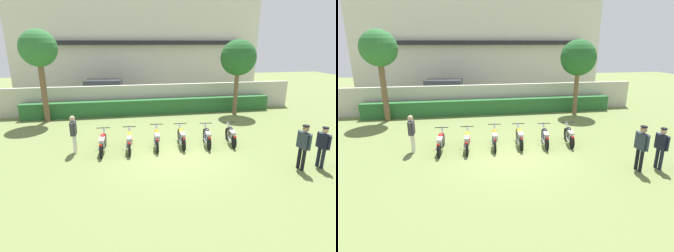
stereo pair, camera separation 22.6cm
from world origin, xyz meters
TOP-DOWN VIEW (x-y plane):
  - ground at (0.00, 0.00)m, footprint 60.00×60.00m
  - building at (0.00, 16.88)m, footprint 21.54×6.50m
  - compound_wall at (0.00, 7.87)m, footprint 20.46×0.30m
  - hedge_row at (0.00, 7.17)m, footprint 16.37×0.70m
  - parked_car at (-3.11, 10.89)m, footprint 4.70×2.53m
  - tree_near_inspector at (-6.50, 6.52)m, footprint 2.10×2.10m
  - tree_far_side at (5.50, 6.28)m, footprint 2.28×2.28m
  - motorcycle_in_row_0 at (-2.96, 0.98)m, footprint 0.60×1.95m
  - motorcycle_in_row_1 at (-1.81, 0.95)m, footprint 0.60×1.92m
  - motorcycle_in_row_2 at (-0.56, 1.07)m, footprint 0.60×1.90m
  - motorcycle_in_row_3 at (0.58, 1.04)m, footprint 0.60×1.84m
  - motorcycle_in_row_4 at (1.77, 0.91)m, footprint 0.60×1.81m
  - motorcycle_in_row_5 at (2.96, 0.93)m, footprint 0.60×1.79m
  - inspector_person at (-4.15, 1.07)m, footprint 0.22×0.67m
  - officer_0 at (4.45, -2.17)m, footprint 0.25×0.69m
  - officer_1 at (5.30, -2.14)m, footprint 0.26×0.65m

SIDE VIEW (x-z plane):
  - ground at x=0.00m, z-range 0.00..0.00m
  - motorcycle_in_row_5 at x=2.96m, z-range -0.03..0.91m
  - motorcycle_in_row_0 at x=-2.96m, z-range -0.03..0.92m
  - motorcycle_in_row_4 at x=1.77m, z-range -0.03..0.92m
  - motorcycle_in_row_1 at x=-1.81m, z-range -0.03..0.93m
  - motorcycle_in_row_3 at x=0.58m, z-range -0.03..0.94m
  - motorcycle_in_row_2 at x=-0.56m, z-range -0.03..0.95m
  - hedge_row at x=0.00m, z-range 0.00..0.99m
  - compound_wall at x=0.00m, z-range 0.00..1.87m
  - parked_car at x=-3.11m, z-range -0.01..1.88m
  - officer_1 at x=5.30m, z-range 0.14..1.76m
  - inspector_person at x=-4.15m, z-range 0.15..1.82m
  - officer_0 at x=4.45m, z-range 0.17..1.91m
  - tree_far_side at x=5.50m, z-range 1.23..6.05m
  - tree_near_inspector at x=-6.50m, z-range 1.53..6.89m
  - building at x=0.00m, z-range 0.00..8.64m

